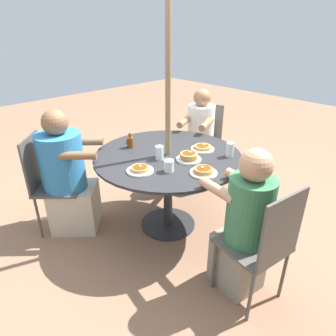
# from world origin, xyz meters

# --- Properties ---
(ground_plane) EXTENTS (12.00, 12.00, 0.00)m
(ground_plane) POSITION_xyz_m (0.00, 0.00, 0.00)
(ground_plane) COLOR #8C664C
(patio_table) EXTENTS (1.31, 1.31, 0.76)m
(patio_table) POSITION_xyz_m (0.00, 0.00, 0.64)
(patio_table) COLOR #28282B
(patio_table) RESTS_ON ground
(umbrella_pole) EXTENTS (0.05, 0.05, 2.38)m
(umbrella_pole) POSITION_xyz_m (0.00, 0.00, 1.19)
(umbrella_pole) COLOR #846B4C
(umbrella_pole) RESTS_ON ground
(patio_chair_north) EXTENTS (0.53, 0.53, 0.93)m
(patio_chair_north) POSITION_xyz_m (-1.01, -0.42, 0.53)
(patio_chair_north) COLOR #514C47
(patio_chair_north) RESTS_ON ground
(diner_north) EXTENTS (0.56, 0.46, 1.16)m
(diner_north) POSITION_xyz_m (-0.85, -0.35, 0.54)
(diner_north) COLOR #3D3D42
(diner_north) RESTS_ON ground
(patio_chair_east) EXTENTS (0.57, 0.57, 0.93)m
(patio_chair_east) POSITION_xyz_m (0.81, -0.74, 0.53)
(patio_chair_east) COLOR #514C47
(patio_chair_east) RESTS_ON ground
(diner_east) EXTENTS (0.62, 0.62, 1.17)m
(diner_east) POSITION_xyz_m (0.68, -0.62, 0.53)
(diner_east) COLOR beige
(diner_east) RESTS_ON ground
(patio_chair_south) EXTENTS (0.46, 0.46, 0.93)m
(patio_chair_south) POSITION_xyz_m (0.17, 1.08, 0.53)
(patio_chair_south) COLOR #514C47
(patio_chair_south) RESTS_ON ground
(diner_south) EXTENTS (0.37, 0.51, 1.13)m
(diner_south) POSITION_xyz_m (0.14, 0.91, 0.53)
(diner_south) COLOR gray
(diner_south) RESTS_ON ground
(pancake_plate_a) EXTENTS (0.21, 0.21, 0.05)m
(pancake_plate_a) POSITION_xyz_m (0.39, 0.09, 0.77)
(pancake_plate_a) COLOR white
(pancake_plate_a) RESTS_ON patio_table
(pancake_plate_b) EXTENTS (0.21, 0.21, 0.05)m
(pancake_plate_b) POSITION_xyz_m (-0.31, 0.14, 0.77)
(pancake_plate_b) COLOR white
(pancake_plate_b) RESTS_ON patio_table
(pancake_plate_c) EXTENTS (0.21, 0.21, 0.06)m
(pancake_plate_c) POSITION_xyz_m (0.06, 0.45, 0.78)
(pancake_plate_c) COLOR white
(pancake_plate_c) RESTS_ON patio_table
(pancake_plate_d) EXTENTS (0.21, 0.21, 0.08)m
(pancake_plate_d) POSITION_xyz_m (-0.05, 0.21, 0.78)
(pancake_plate_d) COLOR white
(pancake_plate_d) RESTS_ON patio_table
(syrup_bottle) EXTENTS (0.08, 0.06, 0.14)m
(syrup_bottle) POSITION_xyz_m (0.14, -0.36, 0.81)
(syrup_bottle) COLOR brown
(syrup_bottle) RESTS_ON patio_table
(coffee_cup) EXTENTS (0.08, 0.08, 0.09)m
(coffee_cup) POSITION_xyz_m (0.22, 0.24, 0.80)
(coffee_cup) COLOR white
(coffee_cup) RESTS_ON patio_table
(drinking_glass_a) EXTENTS (0.07, 0.07, 0.12)m
(drinking_glass_a) POSITION_xyz_m (0.12, 0.02, 0.81)
(drinking_glass_a) COLOR silver
(drinking_glass_a) RESTS_ON patio_table
(drinking_glass_b) EXTENTS (0.07, 0.07, 0.13)m
(drinking_glass_b) POSITION_xyz_m (-0.36, 0.40, 0.82)
(drinking_glass_b) COLOR silver
(drinking_glass_b) RESTS_ON patio_table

